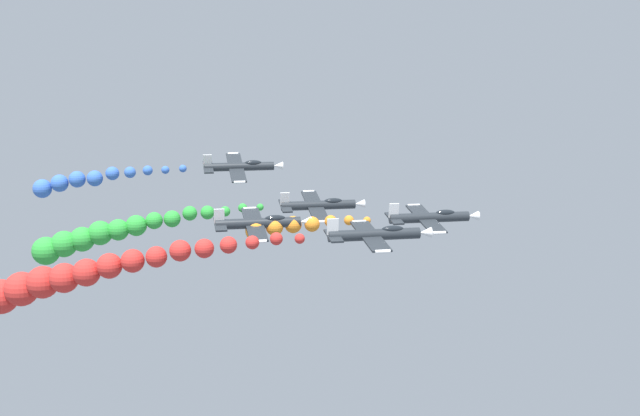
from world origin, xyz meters
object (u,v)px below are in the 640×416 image
Objects in this scene: airplane_left_inner at (320,205)px; airplane_right_inner at (376,234)px; airplane_left_outer at (260,223)px; airplane_right_outer at (241,166)px; airplane_lead at (431,217)px.

airplane_right_inner reaches higher than airplane_left_inner.
airplane_left_outer is (-10.09, -10.02, -0.45)m from airplane_right_inner.
airplane_lead is at bearing 42.07° from airplane_right_outer.
airplane_right_inner is at bearing -41.28° from airplane_lead.
airplane_left_inner is 13.76m from airplane_right_outer.
airplane_left_inner is at bearing -175.94° from airplane_right_inner.
airplane_right_outer reaches higher than airplane_lead.
airplane_left_inner is at bearing -135.90° from airplane_lead.
airplane_left_inner is 1.00× the size of airplane_right_inner.
airplane_lead is 13.51m from airplane_right_inner.
airplane_lead reaches higher than airplane_left_inner.
airplane_lead is 1.00× the size of airplane_left_inner.
airplane_right_outer is (-20.98, 0.04, 3.43)m from airplane_left_outer.
airplane_right_outer is (-31.07, -9.98, 2.98)m from airplane_right_inner.
airplane_right_inner is at bearing 44.79° from airplane_left_outer.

